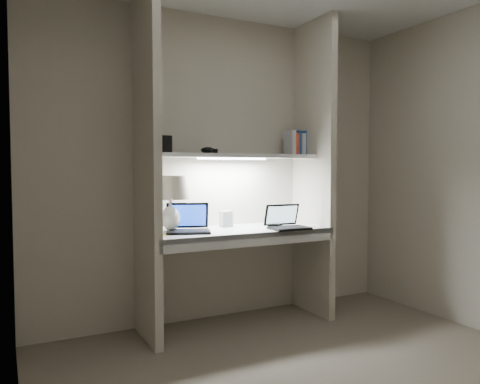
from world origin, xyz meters
TOP-DOWN VIEW (x-y plane):
  - back_wall at (0.00, 1.50)m, footprint 3.20×0.01m
  - alcove_panel_left at (-0.73, 1.23)m, footprint 0.06×0.55m
  - alcove_panel_right at (0.73, 1.23)m, footprint 0.06×0.55m
  - desk at (0.00, 1.23)m, footprint 1.40×0.55m
  - desk_apron at (0.00, 0.96)m, footprint 1.46×0.03m
  - shelf at (0.00, 1.32)m, footprint 1.40×0.36m
  - strip_light at (0.00, 1.32)m, footprint 0.60×0.04m
  - table_lamp at (-0.54, 1.27)m, footprint 0.29×0.29m
  - laptop_main at (-0.42, 1.23)m, footprint 0.39×0.36m
  - laptop_netbook at (0.36, 1.06)m, footprint 0.31×0.27m
  - speaker at (-0.03, 1.37)m, footprint 0.10×0.07m
  - mouse at (0.29, 1.15)m, footprint 0.12×0.09m
  - cable_coil at (0.39, 1.27)m, footprint 0.10×0.10m
  - sticky_note at (-0.64, 1.15)m, footprint 0.09×0.09m
  - book_row at (0.65, 1.35)m, footprint 0.20×0.14m
  - shelf_box at (-0.54, 1.35)m, footprint 0.08×0.06m
  - shelf_gadget at (-0.22, 1.31)m, footprint 0.13×0.10m

SIDE VIEW (x-z plane):
  - desk_apron at x=0.00m, z-range 0.67..0.77m
  - desk at x=0.00m, z-range 0.73..0.77m
  - sticky_note at x=-0.64m, z-range 0.77..0.77m
  - cable_coil at x=0.39m, z-range 0.77..0.78m
  - mouse at x=0.29m, z-range 0.77..0.81m
  - laptop_netbook at x=0.36m, z-range 0.72..0.91m
  - laptop_main at x=-0.42m, z-range 0.71..0.93m
  - speaker at x=-0.03m, z-range 0.77..0.90m
  - table_lamp at x=-0.54m, z-range 0.84..1.27m
  - back_wall at x=0.00m, z-range 0.00..2.50m
  - alcove_panel_left at x=-0.73m, z-range 0.00..2.50m
  - alcove_panel_right at x=0.73m, z-range 0.00..2.50m
  - strip_light at x=0.00m, z-range 1.32..1.34m
  - shelf at x=0.00m, z-range 1.34..1.36m
  - shelf_gadget at x=-0.22m, z-range 1.37..1.42m
  - shelf_box at x=-0.54m, z-range 1.36..1.50m
  - book_row at x=0.65m, z-range 1.36..1.57m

